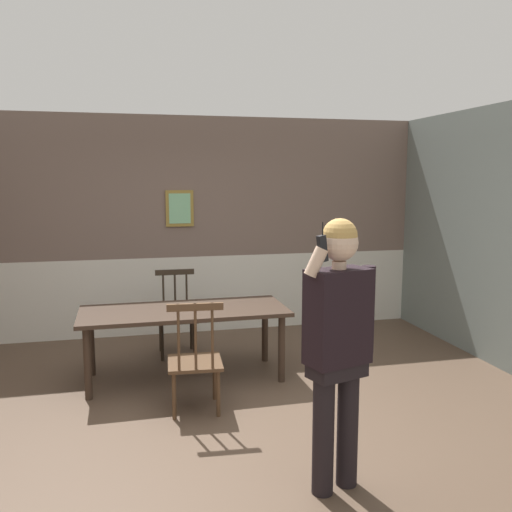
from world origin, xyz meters
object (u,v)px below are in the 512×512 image
dining_table (184,317)px  chair_by_doorway (177,315)px  person_figure (339,335)px  chair_near_window (195,360)px

dining_table → chair_by_doorway: 0.84m
chair_by_doorway → person_figure: 3.20m
chair_by_doorway → person_figure: bearing=104.9°
chair_near_window → chair_by_doorway: size_ratio=1.04×
person_figure → chair_near_window: bearing=-79.4°
chair_by_doorway → dining_table: bearing=91.4°
chair_near_window → chair_by_doorway: bearing=94.6°
dining_table → chair_near_window: size_ratio=2.05×
dining_table → person_figure: person_figure is taller
dining_table → chair_by_doorway: bearing=90.6°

